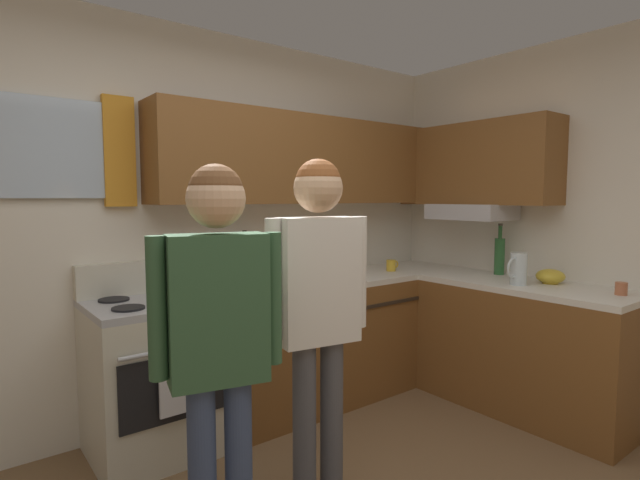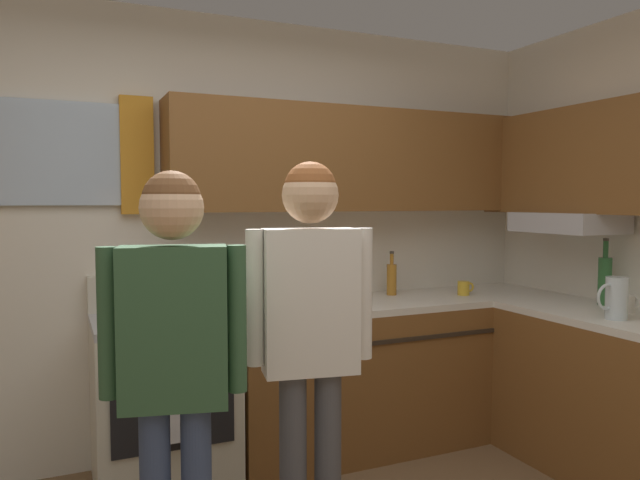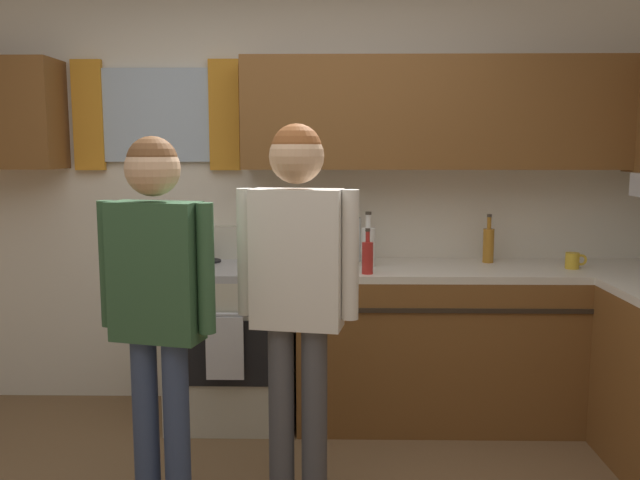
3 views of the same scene
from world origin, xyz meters
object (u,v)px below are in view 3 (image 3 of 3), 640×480
at_px(bottle_oil_amber, 488,244).
at_px(adult_left, 157,286).
at_px(stovetop_kettle, 329,251).
at_px(stove_oven, 235,339).
at_px(bottle_tall_clear, 355,238).
at_px(mug_mustard_yellow, 573,261).
at_px(bottle_milk_white, 368,246).
at_px(adult_in_plaid, 297,274).
at_px(bottle_sauce_red, 368,257).

distance_m(bottle_oil_amber, adult_left, 2.07).
bearing_deg(stovetop_kettle, stove_oven, 174.83).
bearing_deg(bottle_tall_clear, mug_mustard_yellow, -10.81).
bearing_deg(stove_oven, bottle_milk_white, -0.32).
bearing_deg(bottle_milk_white, mug_mustard_yellow, -2.46).
distance_m(stove_oven, adult_in_plaid, 1.25).
distance_m(stove_oven, bottle_oil_amber, 1.59).
distance_m(stove_oven, mug_mustard_yellow, 1.98).
bearing_deg(mug_mustard_yellow, adult_left, -152.35).
bearing_deg(bottle_sauce_red, adult_in_plaid, -113.06).
height_order(bottle_sauce_red, bottle_tall_clear, bottle_tall_clear).
xyz_separation_m(bottle_oil_amber, stovetop_kettle, (-0.94, -0.19, -0.01)).
bearing_deg(stove_oven, stovetop_kettle, -5.17).
relative_size(bottle_sauce_red, adult_in_plaid, 0.15).
xyz_separation_m(bottle_sauce_red, adult_left, (-0.90, -0.90, 0.02)).
relative_size(bottle_oil_amber, mug_mustard_yellow, 2.38).
distance_m(stove_oven, stovetop_kettle, 0.76).
xyz_separation_m(bottle_tall_clear, stovetop_kettle, (-0.15, -0.23, -0.05)).
distance_m(bottle_milk_white, mug_mustard_yellow, 1.15).
bearing_deg(bottle_oil_amber, bottle_milk_white, -168.43).
bearing_deg(stovetop_kettle, bottle_tall_clear, 55.75).
distance_m(bottle_sauce_red, bottle_oil_amber, 0.82).
xyz_separation_m(stove_oven, bottle_oil_amber, (1.49, 0.14, 0.54)).
height_order(bottle_tall_clear, adult_in_plaid, adult_in_plaid).
distance_m(bottle_tall_clear, adult_in_plaid, 1.23).
height_order(bottle_milk_white, bottle_oil_amber, bottle_milk_white).
bearing_deg(mug_mustard_yellow, adult_in_plaid, -147.15).
relative_size(stovetop_kettle, adult_left, 0.17).
bearing_deg(bottle_sauce_red, bottle_tall_clear, 97.25).
bearing_deg(adult_left, bottle_oil_amber, 38.03).
height_order(stove_oven, bottle_milk_white, bottle_milk_white).
xyz_separation_m(bottle_milk_white, adult_in_plaid, (-0.35, -1.02, 0.03)).
bearing_deg(bottle_milk_white, bottle_sauce_red, -93.83).
bearing_deg(bottle_sauce_red, stovetop_kettle, 138.93).
relative_size(stove_oven, bottle_oil_amber, 3.85).
relative_size(bottle_milk_white, bottle_tall_clear, 0.85).
bearing_deg(adult_in_plaid, stovetop_kettle, 82.39).
relative_size(bottle_sauce_red, bottle_oil_amber, 0.86).
height_order(bottle_milk_white, adult_in_plaid, adult_in_plaid).
bearing_deg(adult_left, bottle_tall_clear, 57.16).
distance_m(bottle_tall_clear, stovetop_kettle, 0.28).
bearing_deg(stove_oven, adult_in_plaid, -67.62).
relative_size(mug_mustard_yellow, adult_left, 0.07).
distance_m(bottle_milk_white, bottle_oil_amber, 0.73).
xyz_separation_m(bottle_sauce_red, adult_in_plaid, (-0.34, -0.79, 0.06)).
xyz_separation_m(mug_mustard_yellow, adult_left, (-2.06, -1.08, 0.07)).
bearing_deg(adult_in_plaid, mug_mustard_yellow, 32.85).
bearing_deg(bottle_tall_clear, bottle_milk_white, -69.82).
distance_m(mug_mustard_yellow, adult_in_plaid, 1.78).
distance_m(bottle_oil_amber, bottle_tall_clear, 0.78).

